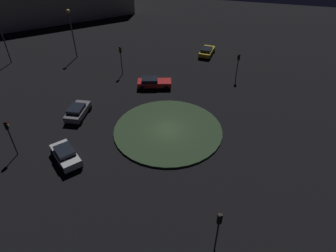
{
  "coord_description": "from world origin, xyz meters",
  "views": [
    {
      "loc": [
        25.37,
        6.54,
        20.35
      ],
      "look_at": [
        0.0,
        0.0,
        0.67
      ],
      "focal_mm": 31.67,
      "sensor_mm": 36.0,
      "label": 1
    }
  ],
  "objects": [
    {
      "name": "traffic_light_northwest",
      "position": [
        -14.27,
        6.42,
        2.75
      ],
      "size": [
        0.39,
        0.36,
        3.85
      ],
      "rotation": [
        0.0,
        0.0,
        -0.42
      ],
      "color": "#2D2D2D",
      "rests_on": "ground_plane"
    },
    {
      "name": "car_red",
      "position": [
        -8.98,
        -4.36,
        0.77
      ],
      "size": [
        2.99,
        4.87,
        1.43
      ],
      "rotation": [
        0.0,
        0.0,
        1.84
      ],
      "color": "red",
      "rests_on": "ground_plane"
    },
    {
      "name": "traffic_light_southwest",
      "position": [
        -11.66,
        -10.0,
        3.04
      ],
      "size": [
        0.39,
        0.38,
        4.28
      ],
      "rotation": [
        0.0,
        0.0,
        0.71
      ],
      "color": "#2D2D2D",
      "rests_on": "ground_plane"
    },
    {
      "name": "car_silver",
      "position": [
        7.18,
        -8.47,
        0.8
      ],
      "size": [
        3.93,
        4.24,
        1.53
      ],
      "rotation": [
        0.0,
        0.0,
        4.02
      ],
      "color": "silver",
      "rests_on": "ground_plane"
    },
    {
      "name": "roundabout_island",
      "position": [
        0.0,
        0.0,
        0.12
      ],
      "size": [
        12.08,
        12.08,
        0.23
      ],
      "primitive_type": "cylinder",
      "color": "#2D4228",
      "rests_on": "ground_plane"
    },
    {
      "name": "streetlamp_southwest",
      "position": [
        -15.55,
        -19.6,
        5.34
      ],
      "size": [
        0.58,
        0.58,
        7.69
      ],
      "color": "#4C4C51",
      "rests_on": "ground_plane"
    },
    {
      "name": "car_grey",
      "position": [
        -0.02,
        -11.05,
        0.78
      ],
      "size": [
        4.13,
        2.39,
        1.47
      ],
      "rotation": [
        0.0,
        0.0,
        3.24
      ],
      "color": "slate",
      "rests_on": "ground_plane"
    },
    {
      "name": "traffic_light_southeast",
      "position": [
        7.58,
        -13.78,
        2.94
      ],
      "size": [
        0.37,
        0.4,
        4.12
      ],
      "rotation": [
        0.0,
        0.0,
        2.07
      ],
      "color": "#2D2D2D",
      "rests_on": "ground_plane"
    },
    {
      "name": "car_yellow",
      "position": [
        -21.61,
        1.11,
        0.74
      ],
      "size": [
        4.25,
        2.38,
        1.39
      ],
      "rotation": [
        0.0,
        0.0,
        3.05
      ],
      "color": "gold",
      "rests_on": "ground_plane"
    },
    {
      "name": "ground_plane",
      "position": [
        0.0,
        0.0,
        0.0
      ],
      "size": [
        116.3,
        116.3,
        0.0
      ],
      "primitive_type": "plane",
      "color": "black"
    },
    {
      "name": "traffic_light_northeast",
      "position": [
        12.84,
        6.86,
        2.87
      ],
      "size": [
        0.4,
        0.37,
        4.03
      ],
      "rotation": [
        0.0,
        0.0,
        -2.65
      ],
      "color": "#2D2D2D",
      "rests_on": "ground_plane"
    }
  ]
}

